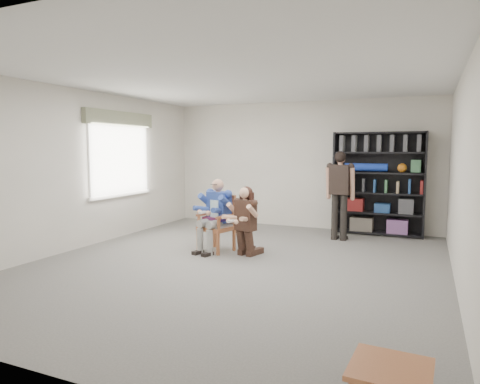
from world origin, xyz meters
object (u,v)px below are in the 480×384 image
at_px(bookshelf, 378,184).
at_px(standing_man, 340,196).
at_px(armchair, 216,223).
at_px(kneeling_woman, 245,222).
at_px(seated_man, 216,215).

xyz_separation_m(bookshelf, standing_man, (-0.61, -0.86, -0.20)).
bearing_deg(armchair, standing_man, 59.28).
distance_m(kneeling_woman, bookshelf, 3.31).
bearing_deg(standing_man, armchair, -129.37).
distance_m(armchair, bookshelf, 3.58).
bearing_deg(bookshelf, armchair, -132.13).
bearing_deg(seated_man, armchair, -165.74).
relative_size(kneeling_woman, standing_man, 0.67).
bearing_deg(armchair, kneeling_woman, 2.57).
relative_size(kneeling_woman, bookshelf, 0.55).
bearing_deg(bookshelf, standing_man, -125.41).
height_order(armchair, standing_man, standing_man).
relative_size(seated_man, bookshelf, 0.60).
relative_size(armchair, bookshelf, 0.46).
distance_m(armchair, standing_man, 2.52).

